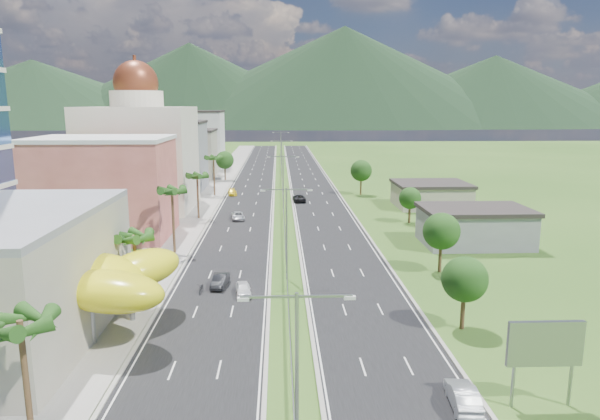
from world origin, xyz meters
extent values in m
plane|color=#2D5119|center=(0.00, 0.00, 0.00)|extent=(500.00, 500.00, 0.00)
cube|color=black|center=(-7.50, 90.00, 0.02)|extent=(11.00, 260.00, 0.04)
cube|color=black|center=(7.50, 90.00, 0.02)|extent=(11.00, 260.00, 0.04)
cube|color=gray|center=(-17.00, 90.00, 0.06)|extent=(7.00, 260.00, 0.12)
cube|color=gray|center=(0.00, 72.00, 0.62)|extent=(0.08, 216.00, 0.28)
cube|color=gray|center=(0.00, 174.00, 0.35)|extent=(0.10, 0.12, 0.70)
cylinder|color=gray|center=(0.00, -25.00, 5.50)|extent=(0.20, 0.20, 11.00)
cube|color=gray|center=(-1.44, -25.00, 10.80)|extent=(2.88, 0.12, 0.12)
cube|color=gray|center=(1.44, -25.00, 10.80)|extent=(2.88, 0.12, 0.12)
cube|color=silver|center=(-2.72, -25.00, 10.70)|extent=(0.60, 0.25, 0.18)
cube|color=silver|center=(2.72, -25.00, 10.70)|extent=(0.60, 0.25, 0.18)
cylinder|color=gray|center=(0.00, 10.00, 5.50)|extent=(0.20, 0.20, 11.00)
cube|color=gray|center=(-1.44, 10.00, 10.80)|extent=(2.88, 0.12, 0.12)
cube|color=gray|center=(1.44, 10.00, 10.80)|extent=(2.88, 0.12, 0.12)
cube|color=silver|center=(-2.72, 10.00, 10.70)|extent=(0.60, 0.25, 0.18)
cube|color=silver|center=(2.72, 10.00, 10.70)|extent=(0.60, 0.25, 0.18)
cylinder|color=gray|center=(0.00, 50.00, 5.50)|extent=(0.20, 0.20, 11.00)
cube|color=gray|center=(-1.44, 50.00, 10.80)|extent=(2.88, 0.12, 0.12)
cube|color=gray|center=(1.44, 50.00, 10.80)|extent=(2.88, 0.12, 0.12)
cube|color=silver|center=(-2.72, 50.00, 10.70)|extent=(0.60, 0.25, 0.18)
cube|color=silver|center=(2.72, 50.00, 10.70)|extent=(0.60, 0.25, 0.18)
cylinder|color=gray|center=(0.00, 95.00, 5.50)|extent=(0.20, 0.20, 11.00)
cube|color=gray|center=(-1.44, 95.00, 10.80)|extent=(2.88, 0.12, 0.12)
cube|color=gray|center=(1.44, 95.00, 10.80)|extent=(2.88, 0.12, 0.12)
cube|color=silver|center=(-2.72, 95.00, 10.70)|extent=(0.60, 0.25, 0.18)
cube|color=silver|center=(2.72, 95.00, 10.70)|extent=(0.60, 0.25, 0.18)
cylinder|color=gray|center=(0.00, 140.00, 5.50)|extent=(0.20, 0.20, 11.00)
cube|color=gray|center=(-1.44, 140.00, 10.80)|extent=(2.88, 0.12, 0.12)
cube|color=gray|center=(1.44, 140.00, 10.80)|extent=(2.88, 0.12, 0.12)
cube|color=silver|center=(-2.72, 140.00, 10.70)|extent=(0.60, 0.25, 0.18)
cube|color=silver|center=(2.72, 140.00, 10.70)|extent=(0.60, 0.25, 0.18)
cylinder|color=gray|center=(-24.00, -2.00, 2.00)|extent=(0.50, 0.50, 4.00)
cylinder|color=gray|center=(-17.00, -7.00, 2.00)|extent=(0.50, 0.50, 4.00)
cylinder|color=gray|center=(-21.00, -10.00, 2.00)|extent=(0.50, 0.50, 4.00)
cylinder|color=gray|center=(-15.00, -2.00, 2.00)|extent=(0.50, 0.50, 4.00)
cube|color=#B6544A|center=(-28.00, 32.00, 7.50)|extent=(20.00, 15.00, 15.00)
cube|color=beige|center=(-28.00, 55.00, 10.00)|extent=(20.00, 20.00, 20.00)
cylinder|color=beige|center=(-28.00, 55.00, 21.50)|extent=(10.00, 10.00, 3.00)
sphere|color=brown|center=(-28.00, 55.00, 24.50)|extent=(8.40, 8.40, 8.40)
cube|color=gray|center=(-27.00, 80.00, 8.00)|extent=(16.00, 15.00, 16.00)
cube|color=gray|center=(-27.00, 102.00, 6.50)|extent=(16.00, 15.00, 13.00)
cube|color=silver|center=(-27.00, 125.00, 9.00)|extent=(16.00, 15.00, 18.00)
cylinder|color=gray|center=(15.00, -18.00, 1.60)|extent=(0.24, 0.24, 3.20)
cylinder|color=gray|center=(19.00, -18.00, 1.60)|extent=(0.24, 0.24, 3.20)
cube|color=#D85919|center=(17.00, -18.00, 4.60)|extent=(5.20, 0.35, 3.20)
cube|color=gray|center=(28.00, 25.00, 2.50)|extent=(15.00, 10.00, 5.00)
cube|color=gray|center=(30.00, 55.00, 2.20)|extent=(14.00, 12.00, 4.40)
cylinder|color=#47301C|center=(-15.50, -22.00, 4.25)|extent=(0.36, 0.36, 8.50)
cylinder|color=#47301C|center=(-15.50, 2.00, 3.75)|extent=(0.36, 0.36, 7.50)
cylinder|color=#47301C|center=(-15.50, 22.00, 4.50)|extent=(0.36, 0.36, 9.00)
cylinder|color=#47301C|center=(-15.50, 45.00, 4.00)|extent=(0.36, 0.36, 8.00)
cylinder|color=#47301C|center=(-15.50, 70.00, 4.40)|extent=(0.36, 0.36, 8.80)
cylinder|color=#47301C|center=(-15.50, 95.00, 2.45)|extent=(0.40, 0.40, 4.90)
sphere|color=#214A17|center=(-15.50, 95.00, 5.60)|extent=(4.90, 4.90, 4.90)
cylinder|color=#47301C|center=(16.00, -5.00, 2.10)|extent=(0.40, 0.40, 4.20)
sphere|color=#214A17|center=(16.00, -5.00, 4.80)|extent=(4.20, 4.20, 4.20)
cylinder|color=#47301C|center=(19.00, 12.00, 2.27)|extent=(0.40, 0.40, 4.55)
sphere|color=#214A17|center=(19.00, 12.00, 5.20)|extent=(4.55, 4.55, 4.55)
cylinder|color=#47301C|center=(22.00, 40.00, 1.92)|extent=(0.40, 0.40, 3.85)
sphere|color=#214A17|center=(22.00, 40.00, 4.40)|extent=(3.85, 3.85, 3.85)
cylinder|color=#47301C|center=(18.00, 70.00, 2.45)|extent=(0.40, 0.40, 4.90)
sphere|color=#214A17|center=(18.00, 70.00, 5.60)|extent=(4.90, 4.90, 4.90)
imported|color=white|center=(-4.82, 4.70, 0.70)|extent=(2.07, 4.07, 1.33)
imported|color=black|center=(-7.63, 7.52, 0.74)|extent=(1.93, 4.39, 1.40)
imported|color=#A8AAAF|center=(-8.34, 43.77, 0.71)|extent=(2.95, 5.12, 1.34)
imported|color=yellow|center=(-11.52, 70.49, 0.71)|extent=(2.58, 4.86, 1.34)
imported|color=#AAAEB2|center=(11.61, -17.96, 0.83)|extent=(2.12, 4.93, 1.58)
imported|color=black|center=(3.44, 61.65, 0.79)|extent=(2.88, 5.58, 1.50)
imported|color=black|center=(-9.53, 5.73, 0.71)|extent=(0.73, 2.11, 1.33)
camera|label=1|loc=(-0.88, -50.83, 20.41)|focal=32.00mm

